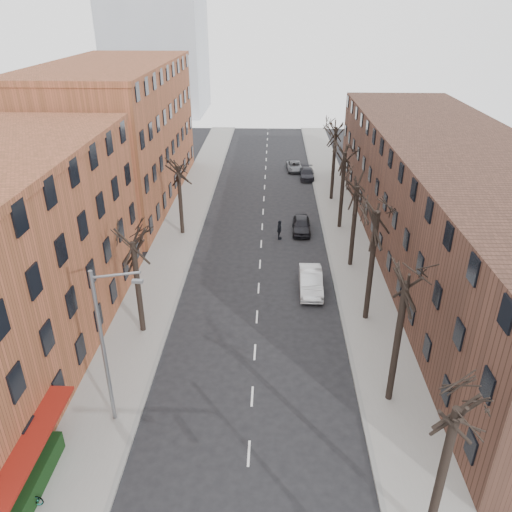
# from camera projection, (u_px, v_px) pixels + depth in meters

# --- Properties ---
(sidewalk_left) EXTENTS (4.00, 90.00, 0.15)m
(sidewalk_left) POSITION_uv_depth(u_px,v_px,m) (180.00, 229.00, 48.78)
(sidewalk_left) COLOR gray
(sidewalk_left) RESTS_ON ground
(sidewalk_right) EXTENTS (4.00, 90.00, 0.15)m
(sidewalk_right) POSITION_uv_depth(u_px,v_px,m) (344.00, 231.00, 48.29)
(sidewalk_right) COLOR gray
(sidewalk_right) RESTS_ON ground
(building_left_far) EXTENTS (12.00, 28.00, 14.00)m
(building_left_far) POSITION_uv_depth(u_px,v_px,m) (117.00, 136.00, 53.94)
(building_left_far) COLOR brown
(building_left_far) RESTS_ON ground
(building_right) EXTENTS (12.00, 50.00, 10.00)m
(building_right) POSITION_uv_depth(u_px,v_px,m) (453.00, 203.00, 41.36)
(building_right) COLOR #4A2D22
(building_right) RESTS_ON ground
(awning_left) EXTENTS (1.20, 7.00, 0.15)m
(awning_left) POSITION_uv_depth(u_px,v_px,m) (43.00, 483.00, 23.00)
(awning_left) COLOR maroon
(awning_left) RESTS_ON ground
(hedge) EXTENTS (0.80, 6.00, 1.00)m
(hedge) POSITION_uv_depth(u_px,v_px,m) (29.00, 492.00, 21.81)
(hedge) COLOR black
(hedge) RESTS_ON sidewalk_left
(tree_right_b) EXTENTS (5.20, 5.20, 10.80)m
(tree_right_b) POSITION_uv_depth(u_px,v_px,m) (388.00, 400.00, 27.82)
(tree_right_b) COLOR black
(tree_right_b) RESTS_ON ground
(tree_right_c) EXTENTS (5.20, 5.20, 11.60)m
(tree_right_c) POSITION_uv_depth(u_px,v_px,m) (365.00, 319.00, 34.96)
(tree_right_c) COLOR black
(tree_right_c) RESTS_ON ground
(tree_right_d) EXTENTS (5.20, 5.20, 10.00)m
(tree_right_d) POSITION_uv_depth(u_px,v_px,m) (350.00, 266.00, 42.09)
(tree_right_d) COLOR black
(tree_right_d) RESTS_ON ground
(tree_right_e) EXTENTS (5.20, 5.20, 10.80)m
(tree_right_e) POSITION_uv_depth(u_px,v_px,m) (339.00, 228.00, 49.23)
(tree_right_e) COLOR black
(tree_right_e) RESTS_ON ground
(tree_right_f) EXTENTS (5.20, 5.20, 11.60)m
(tree_right_f) POSITION_uv_depth(u_px,v_px,m) (331.00, 200.00, 56.36)
(tree_right_f) COLOR black
(tree_right_f) RESTS_ON ground
(tree_left_a) EXTENTS (5.20, 5.20, 9.50)m
(tree_left_a) POSITION_uv_depth(u_px,v_px,m) (144.00, 331.00, 33.64)
(tree_left_a) COLOR black
(tree_left_a) RESTS_ON ground
(tree_left_b) EXTENTS (5.20, 5.20, 9.50)m
(tree_left_b) POSITION_uv_depth(u_px,v_px,m) (183.00, 234.00, 47.91)
(tree_left_b) COLOR black
(tree_left_b) RESTS_ON ground
(streetlight) EXTENTS (2.45, 0.22, 9.03)m
(streetlight) POSITION_uv_depth(u_px,v_px,m) (106.00, 343.00, 24.23)
(streetlight) COLOR slate
(streetlight) RESTS_ON ground
(silver_sedan) EXTENTS (1.75, 4.87, 1.60)m
(silver_sedan) POSITION_uv_depth(u_px,v_px,m) (311.00, 281.00, 38.09)
(silver_sedan) COLOR silver
(silver_sedan) RESTS_ON ground
(parked_car_near) EXTENTS (1.82, 4.32, 1.46)m
(parked_car_near) POSITION_uv_depth(u_px,v_px,m) (301.00, 225.00, 48.04)
(parked_car_near) COLOR black
(parked_car_near) RESTS_ON ground
(parked_car_mid) EXTENTS (1.86, 4.30, 1.23)m
(parked_car_mid) POSITION_uv_depth(u_px,v_px,m) (307.00, 174.00, 62.93)
(parked_car_mid) COLOR black
(parked_car_mid) RESTS_ON ground
(parked_car_far) EXTENTS (2.20, 4.24, 1.14)m
(parked_car_far) POSITION_uv_depth(u_px,v_px,m) (294.00, 166.00, 65.97)
(parked_car_far) COLOR slate
(parked_car_far) RESTS_ON ground
(pedestrian_crossing) EXTENTS (0.54, 1.13, 1.87)m
(pedestrian_crossing) POSITION_uv_depth(u_px,v_px,m) (279.00, 230.00, 46.45)
(pedestrian_crossing) COLOR black
(pedestrian_crossing) RESTS_ON ground
(bicycle) EXTENTS (1.68, 0.65, 0.87)m
(bicycle) POSITION_uv_depth(u_px,v_px,m) (25.00, 497.00, 21.65)
(bicycle) COLOR gray
(bicycle) RESTS_ON sidewalk_left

